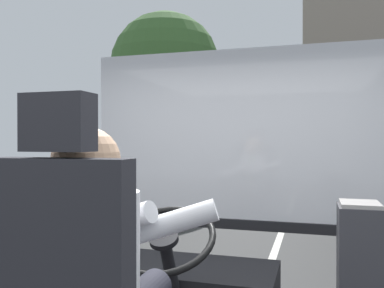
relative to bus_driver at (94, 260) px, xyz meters
name	(u,v)px	position (x,y,z in m)	size (l,w,h in m)	color
ground	(289,213)	(0.16, 9.18, -1.40)	(18.00, 44.00, 0.06)	#2D2D2D
bus_driver	(94,260)	(0.00, 0.00, 0.00)	(0.82, 0.61, 0.76)	#282833
fare_box	(360,288)	(0.99, 0.94, -0.33)	(0.21, 0.26, 0.88)	#333338
windshield_panel	(237,159)	(0.16, 2.00, 0.28)	(2.50, 0.08, 1.48)	silver
street_tree	(165,68)	(-3.89, 11.18, 2.81)	(3.56, 3.56, 5.98)	#4C3828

